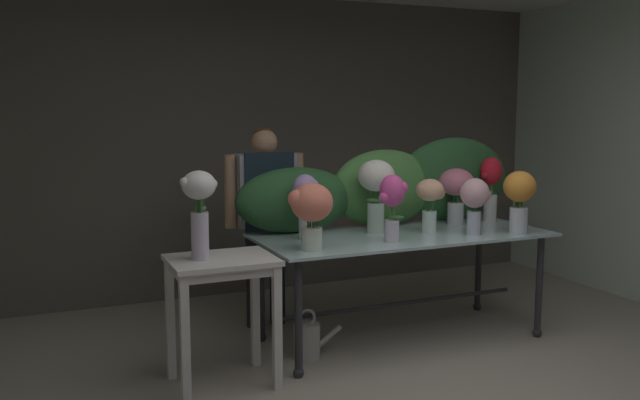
# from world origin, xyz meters

# --- Properties ---
(ground_plane) EXTENTS (7.35, 7.35, 0.00)m
(ground_plane) POSITION_xyz_m (0.00, 1.63, 0.00)
(ground_plane) COLOR #9E9384
(wall_back) EXTENTS (5.65, 0.12, 2.68)m
(wall_back) POSITION_xyz_m (0.00, 3.26, 1.34)
(wall_back) COLOR #5B564C
(wall_back) RESTS_ON ground
(wall_right) EXTENTS (0.12, 3.38, 2.68)m
(wall_right) POSITION_xyz_m (2.83, 1.63, 1.34)
(wall_right) COLOR silver
(wall_right) RESTS_ON ground
(display_table_glass) EXTENTS (2.11, 0.93, 0.80)m
(display_table_glass) POSITION_xyz_m (0.37, 1.49, 0.68)
(display_table_glass) COLOR silver
(display_table_glass) RESTS_ON ground
(side_table_white) EXTENTS (0.63, 0.50, 0.80)m
(side_table_white) POSITION_xyz_m (-1.05, 1.22, 0.67)
(side_table_white) COLOR silver
(side_table_white) RESTS_ON ground
(florist) EXTENTS (0.64, 0.24, 1.54)m
(florist) POSITION_xyz_m (-0.43, 2.20, 0.95)
(florist) COLOR #232328
(florist) RESTS_ON ground
(foliage_backdrop) EXTENTS (2.32, 0.31, 0.66)m
(foliage_backdrop) POSITION_xyz_m (0.43, 1.84, 1.08)
(foliage_backdrop) COLOR #28562D
(foliage_backdrop) RESTS_ON display_table_glass
(vase_lilac_lilies) EXTENTS (0.19, 0.18, 0.45)m
(vase_lilac_lilies) POSITION_xyz_m (-0.35, 1.57, 1.07)
(vase_lilac_lilies) COLOR silver
(vase_lilac_lilies) RESTS_ON display_table_glass
(vase_peach_stock) EXTENTS (0.21, 0.20, 0.39)m
(vase_peach_stock) POSITION_xyz_m (0.57, 1.44, 1.05)
(vase_peach_stock) COLOR silver
(vase_peach_stock) RESTS_ON display_table_glass
(vase_sunset_dahlias) EXTENTS (0.23, 0.23, 0.45)m
(vase_sunset_dahlias) POSITION_xyz_m (1.14, 1.16, 1.06)
(vase_sunset_dahlias) COLOR silver
(vase_sunset_dahlias) RESTS_ON display_table_glass
(vase_coral_carnations) EXTENTS (0.30, 0.27, 0.43)m
(vase_coral_carnations) POSITION_xyz_m (-0.45, 1.23, 1.06)
(vase_coral_carnations) COLOR silver
(vase_coral_carnations) RESTS_ON display_table_glass
(vase_rosy_ranunculus) EXTENTS (0.28, 0.27, 0.44)m
(vase_rosy_ranunculus) POSITION_xyz_m (0.95, 1.66, 1.07)
(vase_rosy_ranunculus) COLOR silver
(vase_rosy_ranunculus) RESTS_ON display_table_glass
(vase_fuchsia_roses) EXTENTS (0.21, 0.17, 0.46)m
(vase_fuchsia_roses) POSITION_xyz_m (0.15, 1.24, 1.07)
(vase_fuchsia_roses) COLOR silver
(vase_fuchsia_roses) RESTS_ON display_table_glass
(vase_blush_snapdragons) EXTENTS (0.22, 0.21, 0.41)m
(vase_blush_snapdragons) POSITION_xyz_m (0.82, 1.25, 1.05)
(vase_blush_snapdragons) COLOR silver
(vase_blush_snapdragons) RESTS_ON display_table_glass
(vase_crimson_freesia) EXTENTS (0.19, 0.17, 0.52)m
(vase_crimson_freesia) POSITION_xyz_m (1.26, 1.64, 1.10)
(vase_crimson_freesia) COLOR silver
(vase_crimson_freesia) RESTS_ON display_table_glass
(vase_ivory_peonies) EXTENTS (0.28, 0.27, 0.53)m
(vase_ivory_peonies) POSITION_xyz_m (0.21, 1.59, 1.14)
(vase_ivory_peonies) COLOR silver
(vase_ivory_peonies) RESTS_ON display_table_glass
(vase_white_roses_tall) EXTENTS (0.23, 0.20, 0.53)m
(vase_white_roses_tall) POSITION_xyz_m (-1.17, 1.22, 1.12)
(vase_white_roses_tall) COLOR silver
(vase_white_roses_tall) RESTS_ON side_table_white
(watering_can) EXTENTS (0.35, 0.18, 0.34)m
(watering_can) POSITION_xyz_m (-0.40, 1.41, 0.13)
(watering_can) COLOR #B7B2A8
(watering_can) RESTS_ON ground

